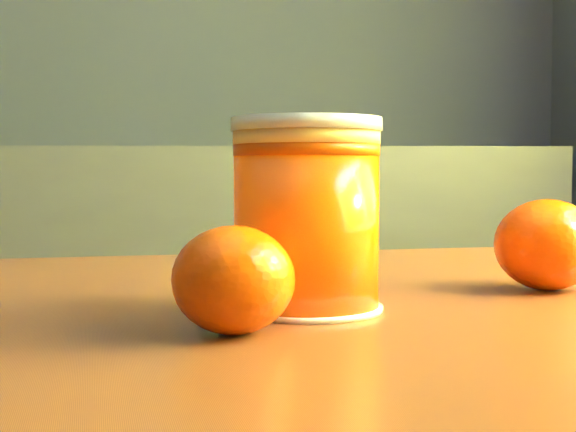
{
  "coord_description": "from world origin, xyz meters",
  "views": [
    {
      "loc": [
        0.93,
        -0.47,
        0.84
      ],
      "look_at": [
        0.95,
        0.01,
        0.82
      ],
      "focal_mm": 50.0,
      "sensor_mm": 36.0,
      "label": 1
    }
  ],
  "objects": [
    {
      "name": "juice_glass",
      "position": [
        0.96,
        -0.0,
        0.82
      ],
      "size": [
        0.09,
        0.09,
        0.11
      ],
      "rotation": [
        0.0,
        0.0,
        0.15
      ],
      "color": "#F64B04",
      "rests_on": "table"
    },
    {
      "name": "orange_front",
      "position": [
        0.92,
        -0.07,
        0.79
      ],
      "size": [
        0.07,
        0.07,
        0.06
      ],
      "primitive_type": "ellipsoid",
      "rotation": [
        0.0,
        0.0,
        0.21
      ],
      "color": "#E14604",
      "rests_on": "table"
    },
    {
      "name": "orange_back",
      "position": [
        1.13,
        0.08,
        0.79
      ],
      "size": [
        0.09,
        0.09,
        0.06
      ],
      "primitive_type": "ellipsoid",
      "rotation": [
        0.0,
        0.0,
        0.2
      ],
      "color": "#E14604",
      "rests_on": "table"
    }
  ]
}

